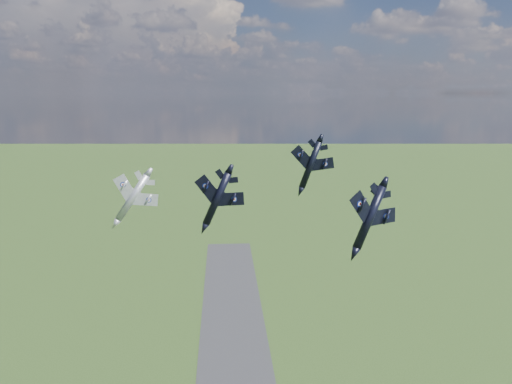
{
  "coord_description": "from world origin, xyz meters",
  "views": [
    {
      "loc": [
        -3.77,
        -72.17,
        99.37
      ],
      "look_at": [
        2.16,
        14.4,
        82.17
      ],
      "focal_mm": 35.0,
      "sensor_mm": 36.0,
      "label": 1
    }
  ],
  "objects_px": {
    "jet_right_navy": "(370,217)",
    "jet_left_silver": "(132,198)",
    "jet_lead_navy": "(217,198)",
    "jet_high_navy": "(311,165)"
  },
  "relations": [
    {
      "from": "jet_left_silver",
      "to": "jet_high_navy",
      "type": "bearing_deg",
      "value": 16.18
    },
    {
      "from": "jet_right_navy",
      "to": "jet_high_navy",
      "type": "distance_m",
      "value": 34.22
    },
    {
      "from": "jet_right_navy",
      "to": "jet_left_silver",
      "type": "bearing_deg",
      "value": 134.24
    },
    {
      "from": "jet_lead_navy",
      "to": "jet_high_navy",
      "type": "distance_m",
      "value": 29.32
    },
    {
      "from": "jet_right_navy",
      "to": "jet_lead_navy",
      "type": "bearing_deg",
      "value": 130.2
    },
    {
      "from": "jet_right_navy",
      "to": "jet_left_silver",
      "type": "height_order",
      "value": "jet_left_silver"
    },
    {
      "from": "jet_high_navy",
      "to": "jet_left_silver",
      "type": "xyz_separation_m",
      "value": [
        -34.87,
        -16.53,
        -3.23
      ]
    },
    {
      "from": "jet_high_navy",
      "to": "jet_left_silver",
      "type": "bearing_deg",
      "value": -149.62
    },
    {
      "from": "jet_lead_navy",
      "to": "jet_left_silver",
      "type": "bearing_deg",
      "value": 170.37
    },
    {
      "from": "jet_right_navy",
      "to": "jet_high_navy",
      "type": "bearing_deg",
      "value": 73.91
    }
  ]
}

